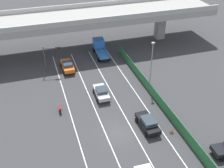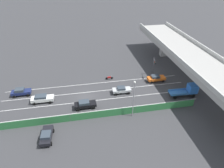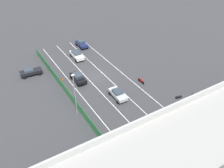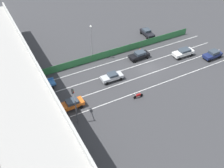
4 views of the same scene
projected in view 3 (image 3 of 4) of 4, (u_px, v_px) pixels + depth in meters
name	position (u px, v px, depth m)	size (l,w,h in m)	color
ground_plane	(96.00, 76.00, 48.84)	(300.00, 300.00, 0.00)	#38383A
lane_line_left_edge	(125.00, 76.00, 48.96)	(0.14, 42.17, 0.01)	silver
lane_line_mid_left	(111.00, 81.00, 47.44)	(0.14, 42.17, 0.01)	silver
lane_line_mid_right	(95.00, 86.00, 45.91)	(0.14, 42.17, 0.01)	silver
lane_line_right_edge	(78.00, 92.00, 44.39)	(0.14, 42.17, 0.01)	silver
elevated_overpass	(201.00, 137.00, 26.94)	(56.88, 9.71, 7.81)	#A09E99
green_fence	(67.00, 92.00, 43.04)	(0.10, 38.27, 1.59)	#2D753D
car_sedan_white	(77.00, 55.00, 54.62)	(2.17, 4.75, 1.66)	white
car_sedan_navy	(81.00, 44.00, 59.62)	(2.03, 4.26, 1.71)	navy
car_sedan_silver	(118.00, 94.00, 42.44)	(2.06, 4.27, 1.54)	#B7BABC
car_sedan_black	(78.00, 77.00, 46.85)	(2.12, 4.51, 1.59)	black
car_taxi_orange	(169.00, 119.00, 37.09)	(2.07, 4.49, 1.63)	orange
flatbed_truck_blue	(153.00, 157.00, 30.42)	(2.47, 6.23, 2.74)	black
motorcycle	(141.00, 81.00, 46.66)	(0.60, 1.95, 0.93)	black
parked_sedan_dark	(31.00, 72.00, 48.65)	(4.49, 2.22, 1.57)	black
traffic_light	(185.00, 101.00, 36.62)	(3.02, 0.92, 4.90)	#47474C
street_lamp	(75.00, 92.00, 36.55)	(0.60, 0.36, 7.88)	gray
traffic_cone	(63.00, 79.00, 47.40)	(0.47, 0.47, 0.67)	orange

